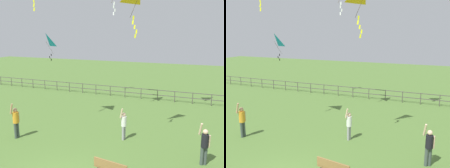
{
  "view_description": "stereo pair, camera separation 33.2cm",
  "coord_description": "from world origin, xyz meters",
  "views": [
    {
      "loc": [
        4.94,
        -6.92,
        5.85
      ],
      "look_at": [
        -0.43,
        6.78,
        2.76
      ],
      "focal_mm": 40.18,
      "sensor_mm": 36.0,
      "label": 1
    },
    {
      "loc": [
        5.25,
        -6.79,
        5.85
      ],
      "look_at": [
        -0.43,
        6.78,
        2.76
      ],
      "focal_mm": 40.18,
      "sensor_mm": 36.0,
      "label": 2
    }
  ],
  "objects": [
    {
      "name": "waterfront_railing",
      "position": [
        -0.39,
        14.0,
        0.62
      ],
      "size": [
        36.05,
        0.06,
        0.95
      ],
      "color": "#4C4742",
      "rests_on": "ground_plane"
    },
    {
      "name": "person_1",
      "position": [
        5.0,
        4.11,
        0.99
      ],
      "size": [
        0.54,
        0.34,
        1.97
      ],
      "color": "#3F4C47",
      "rests_on": "ground_plane"
    },
    {
      "name": "person_3",
      "position": [
        0.82,
        5.35,
        0.92
      ],
      "size": [
        0.32,
        0.47,
        1.83
      ],
      "color": "#99999E",
      "rests_on": "ground_plane"
    },
    {
      "name": "person_0",
      "position": [
        -4.83,
        3.39,
        1.02
      ],
      "size": [
        0.33,
        0.53,
        2.04
      ],
      "color": "#3F4C47",
      "rests_on": "ground_plane"
    },
    {
      "name": "kite_6",
      "position": [
        -8.78,
        11.96,
        4.93
      ],
      "size": [
        0.96,
        1.28,
        2.38
      ],
      "color": "#198CD1"
    }
  ]
}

